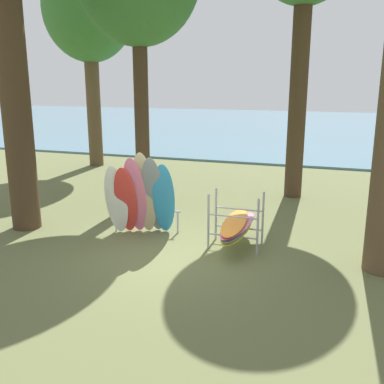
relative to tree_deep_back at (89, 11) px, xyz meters
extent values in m
plane|color=#60663D|center=(6.95, -8.58, -6.41)|extent=(80.00, 80.00, 0.00)
cube|color=slate|center=(6.95, 20.43, -6.36)|extent=(80.00, 36.00, 0.10)
cylinder|color=#42301E|center=(2.84, -8.13, -2.82)|extent=(0.70, 0.70, 7.19)
cylinder|color=#42301E|center=(4.53, -4.74, -3.66)|extent=(0.43, 0.43, 5.51)
cylinder|color=#42301E|center=(8.88, -2.68, -3.10)|extent=(0.55, 0.55, 6.62)
cylinder|color=brown|center=(0.00, 0.00, -3.74)|extent=(0.60, 0.60, 5.35)
ellipsoid|color=#387033|center=(0.00, 0.00, 0.12)|extent=(3.75, 3.75, 4.31)
ellipsoid|color=white|center=(5.36, -7.99, -5.51)|extent=(0.69, 0.82, 1.80)
ellipsoid|color=red|center=(5.58, -7.92, -5.52)|extent=(0.75, 0.97, 1.78)
ellipsoid|color=pink|center=(5.79, -7.85, -5.41)|extent=(0.73, 1.03, 2.00)
ellipsoid|color=#C6B289|center=(6.00, -7.78, -5.35)|extent=(0.71, 0.98, 2.12)
ellipsoid|color=gray|center=(6.22, -7.71, -5.40)|extent=(0.75, 1.14, 2.02)
ellipsoid|color=#2D8ED1|center=(6.43, -7.64, -5.49)|extent=(0.75, 0.97, 1.85)
cylinder|color=#9EA0A5|center=(5.15, -7.67, -6.14)|extent=(0.04, 0.04, 0.55)
cylinder|color=#9EA0A5|center=(6.65, -7.29, -6.14)|extent=(0.04, 0.04, 0.55)
cylinder|color=#9EA0A5|center=(5.90, -7.48, -5.86)|extent=(1.66, 0.46, 0.04)
cylinder|color=#9EA0A5|center=(7.65, -8.02, -5.79)|extent=(0.05, 0.05, 1.25)
cylinder|color=#9EA0A5|center=(8.75, -8.02, -5.79)|extent=(0.05, 0.05, 1.25)
cylinder|color=#9EA0A5|center=(7.65, -7.42, -5.79)|extent=(0.05, 0.05, 1.25)
cylinder|color=#9EA0A5|center=(8.75, -7.42, -5.79)|extent=(0.05, 0.05, 1.25)
cylinder|color=#9EA0A5|center=(8.20, -8.02, -6.06)|extent=(1.10, 0.04, 0.04)
cylinder|color=#9EA0A5|center=(8.20, -8.02, -5.61)|extent=(1.10, 0.04, 0.04)
cylinder|color=#9EA0A5|center=(8.20, -7.42, -6.06)|extent=(1.10, 0.04, 0.04)
cylinder|color=#9EA0A5|center=(8.20, -7.42, -5.61)|extent=(1.10, 0.04, 0.04)
ellipsoid|color=yellow|center=(8.23, -7.72, -6.02)|extent=(0.51, 2.10, 0.06)
ellipsoid|color=gray|center=(8.21, -7.72, -5.96)|extent=(0.55, 2.11, 0.06)
ellipsoid|color=pink|center=(8.25, -7.72, -5.90)|extent=(0.62, 2.12, 0.06)
ellipsoid|color=orange|center=(8.18, -7.72, -5.84)|extent=(0.65, 2.13, 0.06)
camera|label=1|loc=(10.37, -16.94, -2.77)|focal=41.45mm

